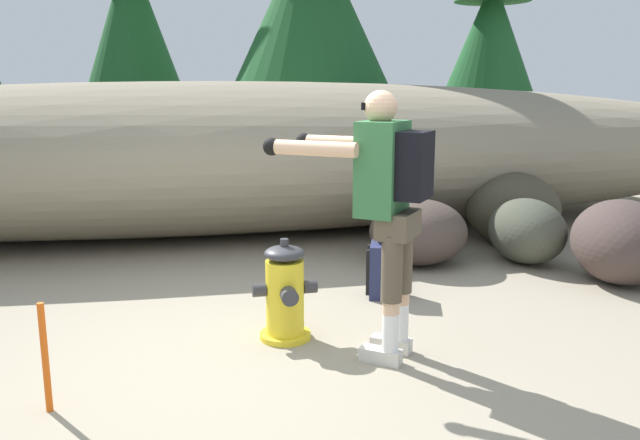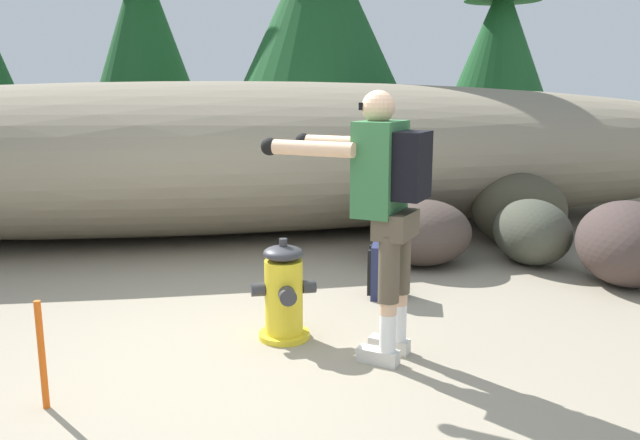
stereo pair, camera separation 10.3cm
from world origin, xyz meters
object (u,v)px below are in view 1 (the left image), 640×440
at_px(boulder_large, 418,232).
at_px(utility_worker, 384,193).
at_px(boulder_mid, 622,242).
at_px(fire_hydrant, 285,294).
at_px(spare_backpack, 383,271).
at_px(boulder_outlier, 512,209).
at_px(boulder_small, 527,231).
at_px(survey_stake, 45,358).

bearing_deg(boulder_large, utility_worker, -116.84).
bearing_deg(boulder_mid, fire_hydrant, -168.30).
height_order(spare_backpack, boulder_outlier, boulder_outlier).
bearing_deg(utility_worker, spare_backpack, -70.89).
xyz_separation_m(utility_worker, boulder_small, (2.07, 1.84, -0.74)).
bearing_deg(spare_backpack, utility_worker, -88.65).
distance_m(utility_worker, boulder_mid, 2.83).
relative_size(boulder_large, boulder_outlier, 0.94).
xyz_separation_m(spare_backpack, boulder_small, (1.68, 0.69, 0.10)).
height_order(fire_hydrant, boulder_mid, boulder_mid).
height_order(spare_backpack, boulder_mid, boulder_mid).
bearing_deg(fire_hydrant, utility_worker, -37.56).
xyz_separation_m(boulder_large, boulder_outlier, (1.27, 0.49, 0.08)).
height_order(boulder_large, boulder_outlier, boulder_outlier).
xyz_separation_m(fire_hydrant, utility_worker, (0.55, -0.42, 0.74)).
bearing_deg(spare_backpack, fire_hydrant, -122.24).
distance_m(boulder_small, boulder_outlier, 0.73).
bearing_deg(boulder_small, boulder_mid, -59.46).
distance_m(boulder_mid, survey_stake, 4.67).
relative_size(spare_backpack, boulder_outlier, 0.46).
height_order(fire_hydrant, boulder_large, fire_hydrant).
bearing_deg(boulder_large, survey_stake, -141.84).
xyz_separation_m(fire_hydrant, spare_backpack, (0.94, 0.72, -0.10)).
height_order(boulder_large, survey_stake, boulder_large).
xyz_separation_m(spare_backpack, survey_stake, (-2.33, -1.44, 0.08)).
relative_size(boulder_mid, boulder_outlier, 1.04).
height_order(utility_worker, boulder_outlier, utility_worker).
bearing_deg(boulder_large, boulder_mid, -32.80).
xyz_separation_m(spare_backpack, boulder_outlier, (1.91, 1.38, 0.18)).
bearing_deg(boulder_outlier, survey_stake, -146.29).
bearing_deg(boulder_large, boulder_outlier, 21.31).
bearing_deg(survey_stake, utility_worker, 8.82).
distance_m(boulder_mid, boulder_outlier, 1.48).
bearing_deg(fire_hydrant, boulder_small, 28.38).
xyz_separation_m(boulder_small, boulder_outlier, (0.22, 0.69, 0.08)).
relative_size(fire_hydrant, spare_backpack, 1.48).
xyz_separation_m(spare_backpack, boulder_large, (0.64, 0.88, 0.10)).
relative_size(boulder_mid, boulder_small, 1.15).
relative_size(fire_hydrant, utility_worker, 0.42).
bearing_deg(boulder_outlier, boulder_mid, -80.82).
relative_size(utility_worker, boulder_small, 1.81).
height_order(fire_hydrant, spare_backpack, fire_hydrant).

